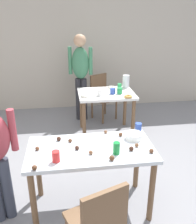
% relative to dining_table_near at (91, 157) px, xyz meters
% --- Properties ---
extents(ground_plane, '(6.40, 6.40, 0.00)m').
position_rel_dining_table_near_xyz_m(ground_plane, '(0.12, -0.05, -0.64)').
color(ground_plane, gray).
extents(wall_back, '(6.40, 0.10, 2.60)m').
position_rel_dining_table_near_xyz_m(wall_back, '(0.12, 3.15, 0.66)').
color(wall_back, '#BCB2A3').
rests_on(wall_back, ground_plane).
extents(dining_table_near, '(1.27, 0.65, 0.75)m').
position_rel_dining_table_near_xyz_m(dining_table_near, '(0.00, 0.00, 0.00)').
color(dining_table_near, silver).
rests_on(dining_table_near, ground_plane).
extents(dining_table_far, '(0.93, 0.69, 0.75)m').
position_rel_dining_table_near_xyz_m(dining_table_far, '(0.45, 1.73, -0.02)').
color(dining_table_far, white).
rests_on(dining_table_far, ground_plane).
extents(chair_near_table, '(0.52, 0.52, 0.87)m').
position_rel_dining_table_near_xyz_m(chair_near_table, '(-0.02, -0.70, -0.15)').
color(chair_near_table, brown).
rests_on(chair_near_table, ground_plane).
extents(chair_far_table, '(0.55, 0.55, 0.87)m').
position_rel_dining_table_near_xyz_m(chair_far_table, '(0.48, 2.43, -0.15)').
color(chair_far_table, brown).
rests_on(chair_far_table, ground_plane).
extents(person_adult_far, '(0.45, 0.27, 1.63)m').
position_rel_dining_table_near_xyz_m(person_adult_far, '(0.08, 2.40, 0.35)').
color(person_adult_far, '#28282D').
rests_on(person_adult_far, ground_plane).
extents(mixing_bowl, '(0.18, 0.18, 0.07)m').
position_rel_dining_table_near_xyz_m(mixing_bowl, '(0.48, 0.13, 0.14)').
color(mixing_bowl, white).
rests_on(mixing_bowl, dining_table_near).
extents(soda_can, '(0.07, 0.07, 0.12)m').
position_rel_dining_table_near_xyz_m(soda_can, '(0.23, -0.14, 0.17)').
color(soda_can, '#198438').
rests_on(soda_can, dining_table_near).
extents(fork_near, '(0.17, 0.02, 0.01)m').
position_rel_dining_table_near_xyz_m(fork_near, '(0.06, -0.01, 0.11)').
color(fork_near, silver).
rests_on(fork_near, dining_table_near).
extents(cup_near_0, '(0.07, 0.07, 0.11)m').
position_rel_dining_table_near_xyz_m(cup_near_0, '(-0.34, -0.19, 0.16)').
color(cup_near_0, red).
rests_on(cup_near_0, dining_table_near).
extents(cup_near_1, '(0.07, 0.07, 0.12)m').
position_rel_dining_table_near_xyz_m(cup_near_1, '(0.56, 0.26, 0.17)').
color(cup_near_1, '#3351B2').
rests_on(cup_near_1, dining_table_near).
extents(cake_ball_0, '(0.04, 0.04, 0.04)m').
position_rel_dining_table_near_xyz_m(cake_ball_0, '(-0.53, 0.03, 0.13)').
color(cake_ball_0, brown).
rests_on(cake_ball_0, dining_table_near).
extents(cake_ball_1, '(0.05, 0.05, 0.05)m').
position_rel_dining_table_near_xyz_m(cake_ball_1, '(-0.53, -0.30, 0.13)').
color(cake_ball_1, brown).
rests_on(cake_ball_1, dining_table_near).
extents(cake_ball_2, '(0.04, 0.04, 0.04)m').
position_rel_dining_table_near_xyz_m(cake_ball_2, '(0.57, -0.17, 0.13)').
color(cake_ball_2, brown).
rests_on(cake_ball_2, dining_table_near).
extents(cake_ball_3, '(0.05, 0.05, 0.05)m').
position_rel_dining_table_near_xyz_m(cake_ball_3, '(-0.32, 0.20, 0.13)').
color(cake_ball_3, '#3D2319').
rests_on(cake_ball_3, dining_table_near).
extents(cake_ball_4, '(0.04, 0.04, 0.04)m').
position_rel_dining_table_near_xyz_m(cake_ball_4, '(0.35, 0.20, 0.13)').
color(cake_ball_4, brown).
rests_on(cake_ball_4, dining_table_near).
extents(cake_ball_5, '(0.04, 0.04, 0.04)m').
position_rel_dining_table_near_xyz_m(cake_ball_5, '(-0.20, 0.15, 0.13)').
color(cake_ball_5, brown).
rests_on(cake_ball_5, dining_table_near).
extents(cake_ball_6, '(0.04, 0.04, 0.04)m').
position_rel_dining_table_near_xyz_m(cake_ball_6, '(-0.01, -0.12, 0.13)').
color(cake_ball_6, brown).
rests_on(cake_ball_6, dining_table_near).
extents(cake_ball_7, '(0.04, 0.04, 0.04)m').
position_rel_dining_table_near_xyz_m(cake_ball_7, '(0.46, -0.04, 0.13)').
color(cake_ball_7, brown).
rests_on(cake_ball_7, dining_table_near).
extents(cake_ball_8, '(0.04, 0.04, 0.04)m').
position_rel_dining_table_near_xyz_m(cake_ball_8, '(-0.14, -0.01, 0.13)').
color(cake_ball_8, '#3D2319').
rests_on(cake_ball_8, dining_table_near).
extents(cake_ball_9, '(0.05, 0.05, 0.05)m').
position_rel_dining_table_near_xyz_m(cake_ball_9, '(0.17, -0.25, 0.13)').
color(cake_ball_9, brown).
rests_on(cake_ball_9, dining_table_near).
extents(cake_ball_10, '(0.04, 0.04, 0.04)m').
position_rel_dining_table_near_xyz_m(cake_ball_10, '(0.20, 0.29, 0.13)').
color(cake_ball_10, brown).
rests_on(cake_ball_10, dining_table_near).
extents(cake_ball_11, '(0.05, 0.05, 0.05)m').
position_rel_dining_table_near_xyz_m(cake_ball_11, '(0.39, -0.11, 0.13)').
color(cake_ball_11, '#3D2319').
rests_on(cake_ball_11, dining_table_near).
extents(pitcher_far, '(0.12, 0.12, 0.22)m').
position_rel_dining_table_near_xyz_m(pitcher_far, '(0.85, 2.00, 0.22)').
color(pitcher_far, white).
rests_on(pitcher_far, dining_table_far).
extents(cup_far_0, '(0.08, 0.08, 0.10)m').
position_rel_dining_table_near_xyz_m(cup_far_0, '(0.32, 1.59, 0.16)').
color(cup_far_0, white).
rests_on(cup_far_0, dining_table_far).
extents(cup_far_1, '(0.09, 0.09, 0.09)m').
position_rel_dining_table_near_xyz_m(cup_far_1, '(0.55, 1.66, 0.16)').
color(cup_far_1, '#3351B2').
rests_on(cup_far_1, dining_table_far).
extents(cup_far_2, '(0.08, 0.08, 0.10)m').
position_rel_dining_table_near_xyz_m(cup_far_2, '(0.66, 1.65, 0.16)').
color(cup_far_2, green).
rests_on(cup_far_2, dining_table_far).
extents(cup_far_3, '(0.07, 0.07, 0.10)m').
position_rel_dining_table_near_xyz_m(cup_far_3, '(0.71, 1.88, 0.16)').
color(cup_far_3, green).
rests_on(cup_far_3, dining_table_far).
extents(donut_far_0, '(0.12, 0.12, 0.04)m').
position_rel_dining_table_near_xyz_m(donut_far_0, '(0.08, 1.57, 0.13)').
color(donut_far_0, white).
rests_on(donut_far_0, dining_table_far).
extents(donut_far_1, '(0.13, 0.13, 0.04)m').
position_rel_dining_table_near_xyz_m(donut_far_1, '(0.75, 1.44, 0.13)').
color(donut_far_1, gold).
rests_on(donut_far_1, dining_table_far).
extents(donut_far_2, '(0.13, 0.13, 0.04)m').
position_rel_dining_table_near_xyz_m(donut_far_2, '(0.58, 1.95, 0.13)').
color(donut_far_2, white).
rests_on(donut_far_2, dining_table_far).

